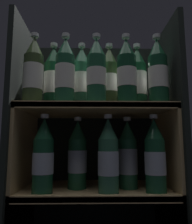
# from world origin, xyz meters

# --- Properties ---
(fridge_back_wall) EXTENTS (0.63, 0.02, 0.86)m
(fridge_back_wall) POSITION_xyz_m (0.00, 0.34, 0.43)
(fridge_back_wall) COLOR black
(fridge_back_wall) RESTS_ON ground_plane
(fridge_side_left) EXTENTS (0.02, 0.37, 0.86)m
(fridge_side_left) POSITION_xyz_m (-0.30, 0.17, 0.43)
(fridge_side_left) COLOR black
(fridge_side_left) RESTS_ON ground_plane
(fridge_side_right) EXTENTS (0.02, 0.37, 0.86)m
(fridge_side_right) POSITION_xyz_m (0.30, 0.17, 0.43)
(fridge_side_right) COLOR black
(fridge_side_right) RESTS_ON ground_plane
(shelf_lower) EXTENTS (0.59, 0.33, 0.20)m
(shelf_lower) POSITION_xyz_m (0.00, 0.16, 0.16)
(shelf_lower) COLOR tan
(shelf_lower) RESTS_ON ground_plane
(shelf_upper) EXTENTS (0.59, 0.33, 0.51)m
(shelf_upper) POSITION_xyz_m (0.00, 0.16, 0.37)
(shelf_upper) COLOR tan
(shelf_upper) RESTS_ON ground_plane
(bottle_upper_front_0) EXTENTS (0.07, 0.07, 0.28)m
(bottle_upper_front_0) POSITION_xyz_m (-0.24, 0.05, 0.63)
(bottle_upper_front_0) COLOR #384C28
(bottle_upper_front_0) RESTS_ON shelf_upper
(bottle_upper_front_1) EXTENTS (0.07, 0.07, 0.28)m
(bottle_upper_front_1) POSITION_xyz_m (-0.12, 0.05, 0.63)
(bottle_upper_front_1) COLOR #1E5638
(bottle_upper_front_1) RESTS_ON shelf_upper
(bottle_upper_front_2) EXTENTS (0.07, 0.07, 0.28)m
(bottle_upper_front_2) POSITION_xyz_m (-0.00, 0.05, 0.63)
(bottle_upper_front_2) COLOR #1E5638
(bottle_upper_front_2) RESTS_ON shelf_upper
(bottle_upper_front_3) EXTENTS (0.07, 0.07, 0.28)m
(bottle_upper_front_3) POSITION_xyz_m (0.11, 0.05, 0.63)
(bottle_upper_front_3) COLOR #144228
(bottle_upper_front_3) RESTS_ON shelf_upper
(bottle_upper_front_4) EXTENTS (0.07, 0.07, 0.28)m
(bottle_upper_front_4) POSITION_xyz_m (0.23, 0.05, 0.63)
(bottle_upper_front_4) COLOR #144228
(bottle_upper_front_4) RESTS_ON shelf_upper
(bottle_upper_back_0) EXTENTS (0.07, 0.07, 0.28)m
(bottle_upper_back_0) POSITION_xyz_m (-0.18, 0.14, 0.63)
(bottle_upper_back_0) COLOR #144228
(bottle_upper_back_0) RESTS_ON shelf_upper
(bottle_upper_back_1) EXTENTS (0.07, 0.07, 0.28)m
(bottle_upper_back_1) POSITION_xyz_m (-0.06, 0.14, 0.63)
(bottle_upper_back_1) COLOR #285B42
(bottle_upper_back_1) RESTS_ON shelf_upper
(bottle_upper_back_2) EXTENTS (0.07, 0.07, 0.28)m
(bottle_upper_back_2) POSITION_xyz_m (0.06, 0.14, 0.63)
(bottle_upper_back_2) COLOR #384C28
(bottle_upper_back_2) RESTS_ON shelf_upper
(bottle_upper_back_3) EXTENTS (0.07, 0.07, 0.28)m
(bottle_upper_back_3) POSITION_xyz_m (0.17, 0.14, 0.63)
(bottle_upper_back_3) COLOR #194C2D
(bottle_upper_back_3) RESTS_ON shelf_upper
(bottle_lower_front_0) EXTENTS (0.07, 0.07, 0.28)m
(bottle_lower_front_0) POSITION_xyz_m (-0.19, 0.05, 0.32)
(bottle_lower_front_0) COLOR #144228
(bottle_lower_front_0) RESTS_ON shelf_lower
(bottle_lower_front_1) EXTENTS (0.07, 0.07, 0.28)m
(bottle_lower_front_1) POSITION_xyz_m (0.04, 0.05, 0.32)
(bottle_lower_front_1) COLOR #285B42
(bottle_lower_front_1) RESTS_ON shelf_lower
(bottle_lower_front_2) EXTENTS (0.07, 0.07, 0.28)m
(bottle_lower_front_2) POSITION_xyz_m (0.21, 0.05, 0.32)
(bottle_lower_front_2) COLOR #144228
(bottle_lower_front_2) RESTS_ON shelf_lower
(bottle_lower_back_0) EXTENTS (0.07, 0.07, 0.28)m
(bottle_lower_back_0) POSITION_xyz_m (-0.07, 0.14, 0.32)
(bottle_lower_back_0) COLOR #194C2D
(bottle_lower_back_0) RESTS_ON shelf_lower
(bottle_lower_back_1) EXTENTS (0.07, 0.07, 0.28)m
(bottle_lower_back_1) POSITION_xyz_m (0.13, 0.14, 0.32)
(bottle_lower_back_1) COLOR #1E5638
(bottle_lower_back_1) RESTS_ON shelf_lower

